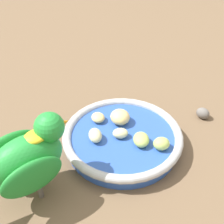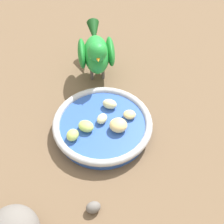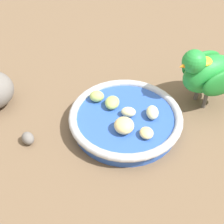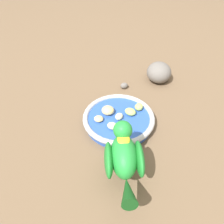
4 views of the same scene
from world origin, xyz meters
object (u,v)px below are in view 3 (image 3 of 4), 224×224
apple_piece_2 (97,96)px  apple_piece_5 (146,133)px  apple_piece_0 (112,102)px  apple_piece_3 (124,125)px  feeding_bowl (126,119)px  apple_piece_1 (128,112)px  pebble_0 (28,138)px  parrot (210,72)px  apple_piece_4 (152,112)px

apple_piece_2 → apple_piece_5: size_ratio=1.04×
apple_piece_0 → apple_piece_3: (0.04, -0.06, 0.00)m
feeding_bowl → apple_piece_1: bearing=45.8°
apple_piece_3 → pebble_0: (-0.17, -0.06, -0.03)m
apple_piece_2 → pebble_0: bearing=-127.2°
apple_piece_2 → apple_piece_1: bearing=-18.0°
feeding_bowl → apple_piece_1: (0.00, 0.00, 0.02)m
apple_piece_5 → parrot: 0.18m
apple_piece_2 → apple_piece_3: size_ratio=0.75×
apple_piece_3 → apple_piece_5: apple_piece_3 is taller
apple_piece_2 → pebble_0: size_ratio=1.05×
apple_piece_0 → pebble_0: bearing=-138.2°
apple_piece_0 → apple_piece_2: (-0.03, 0.01, 0.00)m
apple_piece_0 → apple_piece_1: (0.04, -0.01, -0.00)m
apple_piece_2 → pebble_0: 0.15m
apple_piece_2 → apple_piece_5: bearing=-29.4°
apple_piece_4 → apple_piece_5: 0.05m
apple_piece_5 → feeding_bowl: bearing=142.0°
feeding_bowl → apple_piece_5: (0.05, -0.04, 0.02)m
apple_piece_1 → pebble_0: size_ratio=1.02×
apple_piece_5 → parrot: bearing=60.1°
apple_piece_3 → apple_piece_4: size_ratio=1.16×
apple_piece_3 → pebble_0: size_ratio=1.39×
feeding_bowl → apple_piece_4: (0.05, 0.01, 0.02)m
apple_piece_5 → apple_piece_2: bearing=150.6°
apple_piece_2 → parrot: (0.20, 0.09, 0.04)m
feeding_bowl → apple_piece_3: apple_piece_3 is taller
apple_piece_1 → apple_piece_3: size_ratio=0.73×
apple_piece_5 → pebble_0: size_ratio=1.01×
pebble_0 → apple_piece_0: bearing=41.8°
apple_piece_4 → apple_piece_5: size_ratio=1.19×
apple_piece_4 → pebble_0: bearing=-152.2°
apple_piece_2 → apple_piece_3: 0.10m
apple_piece_3 → apple_piece_4: 0.07m
apple_piece_1 → parrot: size_ratio=0.17×
apple_piece_1 → apple_piece_2: 0.07m
apple_piece_5 → apple_piece_0: bearing=145.0°
apple_piece_2 → apple_piece_5: 0.13m
apple_piece_4 → apple_piece_5: apple_piece_4 is taller
apple_piece_5 → pebble_0: bearing=-164.8°
apple_piece_0 → apple_piece_3: 0.07m
apple_piece_0 → apple_piece_3: bearing=-54.7°
apple_piece_1 → apple_piece_4: apple_piece_4 is taller
feeding_bowl → apple_piece_3: bearing=-79.6°
apple_piece_1 → apple_piece_5: apple_piece_1 is taller
parrot → apple_piece_4: bearing=7.6°
feeding_bowl → apple_piece_5: bearing=-38.0°
apple_piece_1 → apple_piece_4: (0.04, 0.01, 0.00)m
apple_piece_0 → apple_piece_4: 0.08m
apple_piece_1 → parrot: parrot is taller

